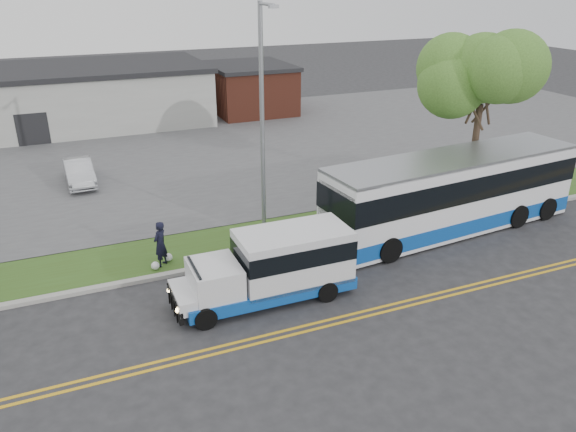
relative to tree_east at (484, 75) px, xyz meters
name	(u,v)px	position (x,y,z in m)	size (l,w,h in m)	color
ground	(215,282)	(-14.00, -3.00, -6.20)	(140.00, 140.00, 0.00)	#28282B
lane_line_north	(249,339)	(-14.00, -6.85, -6.20)	(70.00, 0.12, 0.01)	gold
lane_line_south	(252,345)	(-14.00, -7.15, -6.20)	(70.00, 0.12, 0.01)	gold
curb	(207,267)	(-14.00, -1.90, -6.13)	(80.00, 0.30, 0.15)	#9E9B93
verge	(195,249)	(-14.00, -0.10, -6.15)	(80.00, 3.30, 0.10)	#36501A
parking_lot	(140,156)	(-14.00, 14.00, -6.15)	(80.00, 25.00, 0.10)	#4C4C4F
commercial_building	(30,99)	(-20.00, 24.00, -4.02)	(25.40, 10.40, 4.35)	#9E9E99
brick_wing	(250,88)	(-3.50, 23.00, -4.24)	(6.30, 7.30, 3.90)	brown
tree_east	(484,75)	(0.00, 0.00, 0.00)	(5.20, 5.20, 8.33)	#3A271F
streetlight_near	(263,119)	(-11.00, -0.27, -0.97)	(0.35, 1.53, 9.50)	gray
shuttle_bus	(276,264)	(-12.26, -4.80, -4.91)	(6.36, 2.17, 2.42)	#0E459E
transit_bus	(452,193)	(-3.05, -2.40, -4.49)	(12.39, 3.88, 3.38)	white
pedestrian	(160,244)	(-15.56, -1.10, -5.19)	(0.67, 0.44, 1.82)	black
parked_car_a	(79,172)	(-17.78, 9.89, -5.45)	(1.38, 3.96, 1.31)	#B9BBC1
grocery_bag_left	(155,266)	(-15.86, -1.35, -5.94)	(0.32, 0.32, 0.32)	white
grocery_bag_right	(168,257)	(-15.26, -0.85, -5.94)	(0.32, 0.32, 0.32)	white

